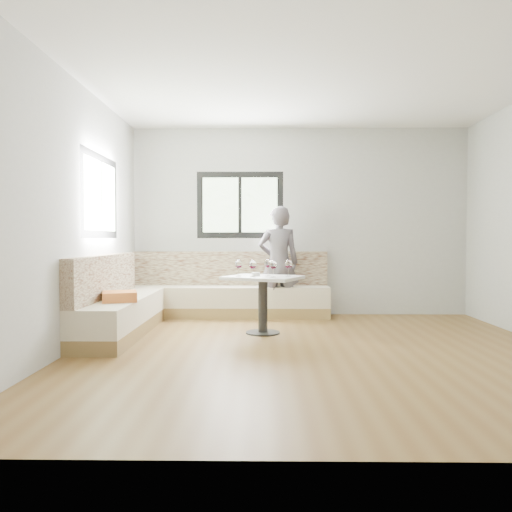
{
  "coord_description": "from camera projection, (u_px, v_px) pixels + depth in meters",
  "views": [
    {
      "loc": [
        -0.55,
        -5.02,
        1.14
      ],
      "look_at": [
        -0.64,
        1.06,
        0.93
      ],
      "focal_mm": 35.0,
      "sensor_mm": 36.0,
      "label": 1
    }
  ],
  "objects": [
    {
      "name": "wine_glass_b",
      "position": [
        253.0,
        265.0,
        5.85
      ],
      "size": [
        0.09,
        0.09,
        0.2
      ],
      "color": "white",
      "rests_on": "table"
    },
    {
      "name": "banquette",
      "position": [
        186.0,
        299.0,
        6.69
      ],
      "size": [
        2.9,
        2.8,
        0.95
      ],
      "color": "olive",
      "rests_on": "ground"
    },
    {
      "name": "olive_ramekin",
      "position": [
        256.0,
        274.0,
        6.05
      ],
      "size": [
        0.1,
        0.1,
        0.04
      ],
      "color": "white",
      "rests_on": "table"
    },
    {
      "name": "person",
      "position": [
        279.0,
        262.0,
        7.17
      ],
      "size": [
        0.61,
        0.42,
        1.6
      ],
      "primitive_type": "imported",
      "rotation": [
        0.0,
        0.0,
        3.21
      ],
      "color": "#524C53",
      "rests_on": "ground"
    },
    {
      "name": "wine_glass_e",
      "position": [
        288.0,
        265.0,
        5.95
      ],
      "size": [
        0.09,
        0.09,
        0.2
      ],
      "color": "white",
      "rests_on": "table"
    },
    {
      "name": "wine_glass_a",
      "position": [
        239.0,
        265.0,
        5.97
      ],
      "size": [
        0.09,
        0.09,
        0.2
      ],
      "color": "white",
      "rests_on": "table"
    },
    {
      "name": "wine_glass_d",
      "position": [
        268.0,
        264.0,
        6.08
      ],
      "size": [
        0.09,
        0.09,
        0.2
      ],
      "color": "white",
      "rests_on": "table"
    },
    {
      "name": "wine_glass_c",
      "position": [
        273.0,
        265.0,
        5.81
      ],
      "size": [
        0.09,
        0.09,
        0.2
      ],
      "color": "white",
      "rests_on": "table"
    },
    {
      "name": "table",
      "position": [
        263.0,
        291.0,
        6.0
      ],
      "size": [
        1.04,
        0.95,
        0.69
      ],
      "rotation": [
        0.0,
        0.0,
        -0.43
      ],
      "color": "black",
      "rests_on": "ground"
    },
    {
      "name": "room",
      "position": [
        309.0,
        212.0,
        5.08
      ],
      "size": [
        5.01,
        5.01,
        2.81
      ],
      "color": "brown",
      "rests_on": "ground"
    }
  ]
}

